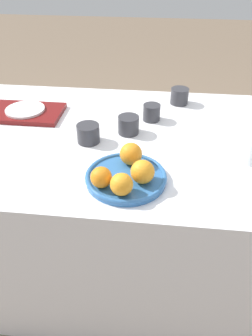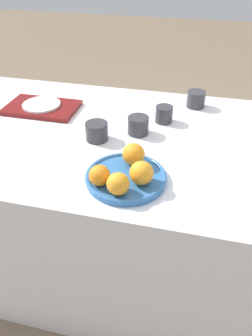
# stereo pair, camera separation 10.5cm
# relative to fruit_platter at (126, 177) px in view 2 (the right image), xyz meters

# --- Properties ---
(ground_plane) EXTENTS (12.00, 12.00, 0.00)m
(ground_plane) POSITION_rel_fruit_platter_xyz_m (-0.16, 0.28, -0.76)
(ground_plane) COLOR #7A6651
(table) EXTENTS (1.55, 0.94, 0.75)m
(table) POSITION_rel_fruit_platter_xyz_m (-0.16, 0.28, -0.39)
(table) COLOR white
(table) RESTS_ON ground_plane
(fruit_platter) EXTENTS (0.27, 0.27, 0.03)m
(fruit_platter) POSITION_rel_fruit_platter_xyz_m (0.00, 0.00, 0.00)
(fruit_platter) COLOR #336BAD
(fruit_platter) RESTS_ON table
(orange_0) EXTENTS (0.08, 0.08, 0.08)m
(orange_0) POSITION_rel_fruit_platter_xyz_m (0.01, 0.07, 0.04)
(orange_0) COLOR orange
(orange_0) RESTS_ON fruit_platter
(orange_1) EXTENTS (0.07, 0.07, 0.07)m
(orange_1) POSITION_rel_fruit_platter_xyz_m (-0.00, -0.09, 0.04)
(orange_1) COLOR orange
(orange_1) RESTS_ON fruit_platter
(orange_2) EXTENTS (0.07, 0.07, 0.07)m
(orange_2) POSITION_rel_fruit_platter_xyz_m (-0.07, -0.06, 0.04)
(orange_2) COLOR orange
(orange_2) RESTS_ON fruit_platter
(orange_3) EXTENTS (0.08, 0.08, 0.08)m
(orange_3) POSITION_rel_fruit_platter_xyz_m (0.05, -0.02, 0.04)
(orange_3) COLOR orange
(orange_3) RESTS_ON fruit_platter
(serving_tray) EXTENTS (0.32, 0.20, 0.02)m
(serving_tray) POSITION_rel_fruit_platter_xyz_m (-0.50, 0.42, -0.00)
(serving_tray) COLOR maroon
(serving_tray) RESTS_ON table
(side_plate) EXTENTS (0.17, 0.17, 0.01)m
(side_plate) POSITION_rel_fruit_platter_xyz_m (-0.50, 0.42, 0.01)
(side_plate) COLOR white
(side_plate) RESTS_ON serving_tray
(cup_0) EXTENTS (0.09, 0.09, 0.07)m
(cup_0) POSITION_rel_fruit_platter_xyz_m (-0.17, 0.23, 0.02)
(cup_0) COLOR #333338
(cup_0) RESTS_ON table
(cup_1) EXTENTS (0.08, 0.08, 0.07)m
(cup_1) POSITION_rel_fruit_platter_xyz_m (0.18, 0.62, 0.02)
(cup_1) COLOR #333338
(cup_1) RESTS_ON table
(cup_2) EXTENTS (0.08, 0.08, 0.07)m
(cup_2) POSITION_rel_fruit_platter_xyz_m (-0.03, 0.31, 0.02)
(cup_2) COLOR #333338
(cup_2) RESTS_ON table
(cup_3) EXTENTS (0.07, 0.07, 0.07)m
(cup_3) POSITION_rel_fruit_platter_xyz_m (0.06, 0.44, 0.02)
(cup_3) COLOR #333338
(cup_3) RESTS_ON table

